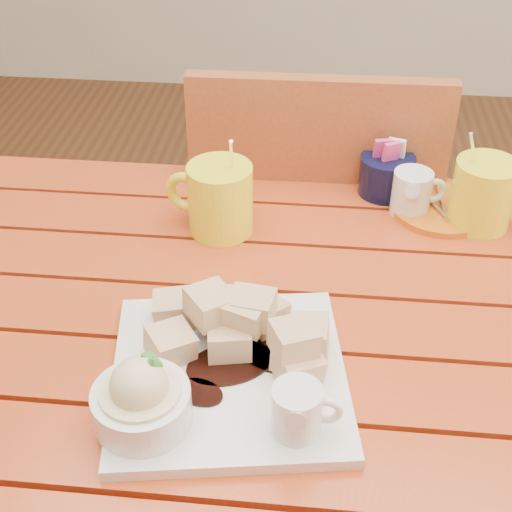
# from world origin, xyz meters

# --- Properties ---
(table) EXTENTS (1.20, 0.79, 0.75)m
(table) POSITION_xyz_m (0.00, 0.00, 0.64)
(table) COLOR #A22B14
(table) RESTS_ON ground
(dessert_plate) EXTENTS (0.32, 0.32, 0.11)m
(dessert_plate) POSITION_xyz_m (-0.04, -0.13, 0.78)
(dessert_plate) COLOR white
(dessert_plate) RESTS_ON table
(coffee_mug_left) EXTENTS (0.14, 0.10, 0.17)m
(coffee_mug_left) POSITION_xyz_m (-0.09, 0.20, 0.81)
(coffee_mug_left) COLOR yellow
(coffee_mug_left) RESTS_ON table
(coffee_mug_right) EXTENTS (0.13, 0.10, 0.16)m
(coffee_mug_right) POSITION_xyz_m (0.32, 0.26, 0.81)
(coffee_mug_right) COLOR yellow
(coffee_mug_right) RESTS_ON table
(cream_pitcher) EXTENTS (0.09, 0.08, 0.08)m
(cream_pitcher) POSITION_xyz_m (0.22, 0.28, 0.79)
(cream_pitcher) COLOR white
(cream_pitcher) RESTS_ON table
(sugar_caddy) EXTENTS (0.09, 0.09, 0.10)m
(sugar_caddy) POSITION_xyz_m (0.18, 0.34, 0.79)
(sugar_caddy) COLOR black
(sugar_caddy) RESTS_ON table
(orange_saucer) EXTENTS (0.16, 0.16, 0.02)m
(orange_saucer) POSITION_xyz_m (0.27, 0.29, 0.76)
(orange_saucer) COLOR orange
(orange_saucer) RESTS_ON table
(chair_far) EXTENTS (0.45, 0.45, 0.93)m
(chair_far) POSITION_xyz_m (0.06, 0.49, 0.52)
(chair_far) COLOR brown
(chair_far) RESTS_ON ground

